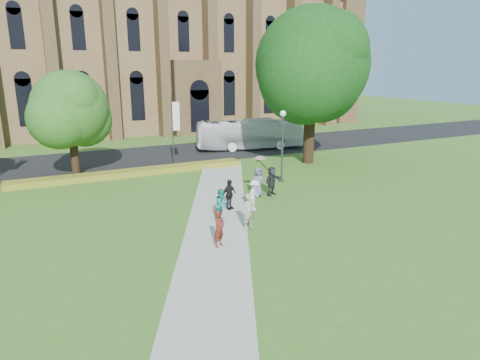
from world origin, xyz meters
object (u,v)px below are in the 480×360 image
tour_coach (250,134)px  pedestrian_0 (219,229)px  streetlamp (282,138)px  large_tree (312,65)px

tour_coach → pedestrian_0: bearing=161.9°
streetlamp → pedestrian_0: streetlamp is taller
streetlamp → pedestrian_0: 12.75m
streetlamp → pedestrian_0: size_ratio=2.95×
streetlamp → tour_coach: streetlamp is taller
streetlamp → tour_coach: 13.21m
large_tree → tour_coach: bearing=101.6°
large_tree → pedestrian_0: bearing=-137.0°
streetlamp → tour_coach: (3.85, 12.51, -1.75)m
large_tree → tour_coach: size_ratio=1.21×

